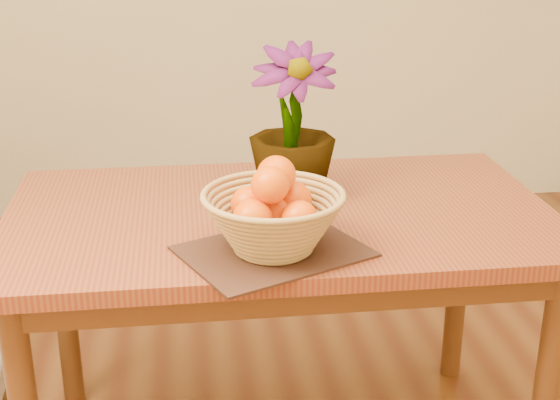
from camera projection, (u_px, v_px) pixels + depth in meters
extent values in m
cube|color=brown|center=(280.00, 217.00, 2.01)|extent=(1.40, 0.80, 0.04)
cube|color=#492811|center=(280.00, 238.00, 2.03)|extent=(1.28, 0.68, 0.08)
cylinder|color=#492811|center=(546.00, 394.00, 1.92)|extent=(0.06, 0.06, 0.71)
cylinder|color=#492811|center=(64.00, 302.00, 2.36)|extent=(0.06, 0.06, 0.71)
cylinder|color=#492811|center=(458.00, 278.00, 2.51)|extent=(0.06, 0.06, 0.71)
cube|color=#3D2116|center=(273.00, 251.00, 1.75)|extent=(0.47, 0.43, 0.01)
cylinder|color=#AC8447|center=(273.00, 249.00, 1.75)|extent=(0.16, 0.16, 0.01)
sphere|color=#E04503|center=(273.00, 213.00, 1.72)|extent=(0.07, 0.07, 0.07)
sphere|color=#E04503|center=(293.00, 200.00, 1.77)|extent=(0.09, 0.09, 0.09)
sphere|color=#E04503|center=(248.00, 204.00, 1.76)|extent=(0.08, 0.08, 0.08)
sphere|color=#E04503|center=(252.00, 219.00, 1.66)|extent=(0.09, 0.09, 0.09)
sphere|color=#E04503|center=(300.00, 219.00, 1.68)|extent=(0.08, 0.08, 0.08)
sphere|color=#E04503|center=(276.00, 175.00, 1.72)|extent=(0.09, 0.09, 0.09)
sphere|color=#E04503|center=(270.00, 185.00, 1.67)|extent=(0.08, 0.08, 0.08)
imported|color=#1F4814|center=(292.00, 123.00, 2.02)|extent=(0.25, 0.25, 0.40)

